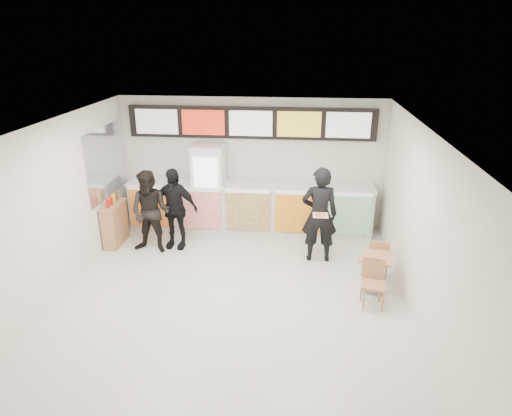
# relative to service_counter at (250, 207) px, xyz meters

# --- Properties ---
(floor) EXTENTS (7.00, 7.00, 0.00)m
(floor) POSITION_rel_service_counter_xyz_m (-0.00, -3.09, -0.57)
(floor) COLOR beige
(floor) RESTS_ON ground
(ceiling) EXTENTS (7.00, 7.00, 0.00)m
(ceiling) POSITION_rel_service_counter_xyz_m (-0.00, -3.09, 2.43)
(ceiling) COLOR white
(ceiling) RESTS_ON wall_back
(wall_back) EXTENTS (6.00, 0.00, 6.00)m
(wall_back) POSITION_rel_service_counter_xyz_m (-0.00, 0.41, 0.93)
(wall_back) COLOR silver
(wall_back) RESTS_ON floor
(wall_left) EXTENTS (0.00, 7.00, 7.00)m
(wall_left) POSITION_rel_service_counter_xyz_m (-3.00, -3.09, 0.93)
(wall_left) COLOR silver
(wall_left) RESTS_ON floor
(wall_right) EXTENTS (0.00, 7.00, 7.00)m
(wall_right) POSITION_rel_service_counter_xyz_m (3.00, -3.09, 0.93)
(wall_right) COLOR silver
(wall_right) RESTS_ON floor
(service_counter) EXTENTS (5.56, 0.77, 1.14)m
(service_counter) POSITION_rel_service_counter_xyz_m (0.00, 0.00, 0.00)
(service_counter) COLOR silver
(service_counter) RESTS_ON floor
(menu_board) EXTENTS (5.50, 0.14, 0.70)m
(menu_board) POSITION_rel_service_counter_xyz_m (0.00, 0.32, 1.88)
(menu_board) COLOR black
(menu_board) RESTS_ON wall_back
(drinks_fridge) EXTENTS (0.70, 0.67, 2.00)m
(drinks_fridge) POSITION_rel_service_counter_xyz_m (-0.93, 0.02, 0.43)
(drinks_fridge) COLOR white
(drinks_fridge) RESTS_ON floor
(mirror_panel) EXTENTS (0.01, 2.00, 1.50)m
(mirror_panel) POSITION_rel_service_counter_xyz_m (-2.99, -0.64, 1.18)
(mirror_panel) COLOR #B2B7BF
(mirror_panel) RESTS_ON wall_left
(customer_main) EXTENTS (0.73, 0.50, 1.95)m
(customer_main) POSITION_rel_service_counter_xyz_m (1.53, -1.31, 0.40)
(customer_main) COLOR black
(customer_main) RESTS_ON floor
(customer_left) EXTENTS (0.93, 0.76, 1.75)m
(customer_left) POSITION_rel_service_counter_xyz_m (-1.90, -1.27, 0.30)
(customer_left) COLOR black
(customer_left) RESTS_ON floor
(customer_mid) EXTENTS (1.07, 0.54, 1.75)m
(customer_mid) POSITION_rel_service_counter_xyz_m (-1.49, -1.01, 0.30)
(customer_mid) COLOR black
(customer_mid) RESTS_ON floor
(pizza_slice) EXTENTS (0.36, 0.36, 0.02)m
(pizza_slice) POSITION_rel_service_counter_xyz_m (1.53, -1.76, 0.58)
(pizza_slice) COLOR beige
(pizza_slice) RESTS_ON customer_main
(cafe_table) EXTENTS (0.66, 1.45, 0.82)m
(cafe_table) POSITION_rel_service_counter_xyz_m (2.50, -2.43, -0.09)
(cafe_table) COLOR tan
(cafe_table) RESTS_ON floor
(condiment_ledge) EXTENTS (0.33, 0.82, 1.09)m
(condiment_ledge) POSITION_rel_service_counter_xyz_m (-2.82, -1.00, -0.10)
(condiment_ledge) COLOR tan
(condiment_ledge) RESTS_ON floor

